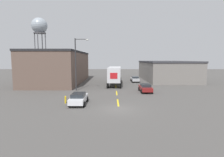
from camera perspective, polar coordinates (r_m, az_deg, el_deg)
name	(u,v)px	position (r m, az deg, el deg)	size (l,w,h in m)	color
ground_plane	(119,109)	(19.70, 2.28, -9.95)	(160.00, 160.00, 0.00)	#4C4947
road_centerline	(117,93)	(28.80, 1.55, -4.74)	(0.20, 16.50, 0.01)	yellow
warehouse_left	(60,67)	(43.59, -16.54, 3.61)	(10.64, 22.42, 7.35)	brown
warehouse_right	(166,71)	(48.90, 17.23, 2.51)	(11.69, 19.66, 5.06)	slate
semi_truck	(115,74)	(38.35, 0.98, 1.50)	(3.34, 12.47, 3.87)	silver
parked_car_right_mid	(145,88)	(30.07, 10.86, -2.96)	(1.94, 4.24, 1.38)	maroon
parked_car_right_far	(135,79)	(43.19, 7.54, -0.12)	(1.94, 4.24, 1.38)	#B2B2B7
parked_car_left_near	(79,98)	(22.01, -10.83, -6.34)	(1.94, 4.24, 1.38)	silver
water_tower	(40,27)	(65.12, -22.59, 15.33)	(5.15, 5.15, 19.23)	#47474C
street_lamp	(77,61)	(31.16, -11.33, 5.60)	(2.43, 0.32, 9.11)	#2D2D30
fire_hydrant	(66,100)	(22.90, -14.92, -6.67)	(0.22, 0.22, 0.93)	gold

